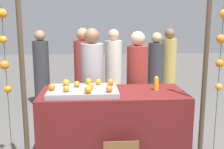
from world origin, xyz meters
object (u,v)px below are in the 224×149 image
at_px(vendor_left, 92,87).
at_px(vendor_right, 137,88).
at_px(orange_1, 66,89).
at_px(stall_counter, 113,124).
at_px(juice_bottle, 156,84).
at_px(orange_0, 52,87).

distance_m(vendor_left, vendor_right, 0.70).
relative_size(orange_1, vendor_left, 0.05).
relative_size(stall_counter, orange_1, 24.54).
bearing_deg(vendor_left, stall_counter, -69.66).
xyz_separation_m(stall_counter, vendor_left, (-0.26, 0.71, 0.34)).
bearing_deg(stall_counter, vendor_left, 110.34).
bearing_deg(stall_counter, vendor_right, 58.75).
bearing_deg(juice_bottle, vendor_right, 101.73).
bearing_deg(vendor_right, juice_bottle, -78.27).
bearing_deg(vendor_left, orange_0, -121.64).
distance_m(orange_1, vendor_left, 0.98).
xyz_separation_m(stall_counter, orange_1, (-0.58, -0.19, 0.55)).
bearing_deg(orange_1, vendor_right, 41.96).
relative_size(orange_0, vendor_right, 0.05).
bearing_deg(vendor_right, vendor_left, -179.41).
bearing_deg(stall_counter, orange_1, -161.47).
bearing_deg(juice_bottle, orange_0, -174.28).
bearing_deg(juice_bottle, vendor_left, 141.08).
bearing_deg(orange_1, orange_0, 154.20).
relative_size(orange_0, juice_bottle, 0.44).
relative_size(orange_0, orange_1, 1.10).
bearing_deg(vendor_right, orange_0, -145.63).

